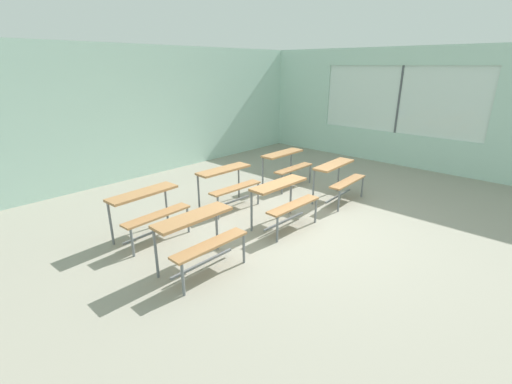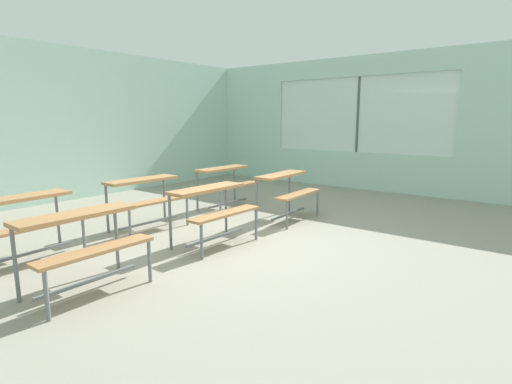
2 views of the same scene
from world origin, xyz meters
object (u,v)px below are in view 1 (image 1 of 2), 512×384
(desk_bench_r0c2, at_px, (339,173))
(desk_bench_r1c0, at_px, (148,204))
(desk_bench_r1c1, at_px, (228,179))
(desk_bench_r1c2, at_px, (286,161))
(desk_bench_r0c0, at_px, (199,231))
(desk_bench_r0c1, at_px, (284,195))

(desk_bench_r0c2, relative_size, desk_bench_r1c0, 1.00)
(desk_bench_r1c0, height_order, desk_bench_r1c1, same)
(desk_bench_r0c2, height_order, desk_bench_r1c2, same)
(desk_bench_r0c0, bearing_deg, desk_bench_r1c1, 37.79)
(desk_bench_r0c0, height_order, desk_bench_r1c1, same)
(desk_bench_r0c2, bearing_deg, desk_bench_r0c1, 176.30)
(desk_bench_r1c0, xyz_separation_m, desk_bench_r1c1, (1.69, 0.04, 0.00))
(desk_bench_r0c1, xyz_separation_m, desk_bench_r0c2, (1.67, -0.04, 0.00))
(desk_bench_r0c2, distance_m, desk_bench_r1c0, 3.64)
(desk_bench_r0c0, height_order, desk_bench_r0c1, same)
(desk_bench_r1c0, distance_m, desk_bench_r1c2, 3.44)
(desk_bench_r1c1, height_order, desk_bench_r1c2, same)
(desk_bench_r0c0, relative_size, desk_bench_r0c1, 0.99)
(desk_bench_r1c1, bearing_deg, desk_bench_r1c0, -176.82)
(desk_bench_r0c0, bearing_deg, desk_bench_r1c2, 21.08)
(desk_bench_r0c2, relative_size, desk_bench_r1c1, 1.01)
(desk_bench_r0c1, distance_m, desk_bench_r1c2, 2.14)
(desk_bench_r0c2, height_order, desk_bench_r1c1, same)
(desk_bench_r1c0, relative_size, desk_bench_r1c2, 1.02)
(desk_bench_r1c1, xyz_separation_m, desk_bench_r1c2, (1.75, -0.01, 0.00))
(desk_bench_r1c2, bearing_deg, desk_bench_r1c1, -179.83)
(desk_bench_r0c2, distance_m, desk_bench_r1c1, 2.17)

